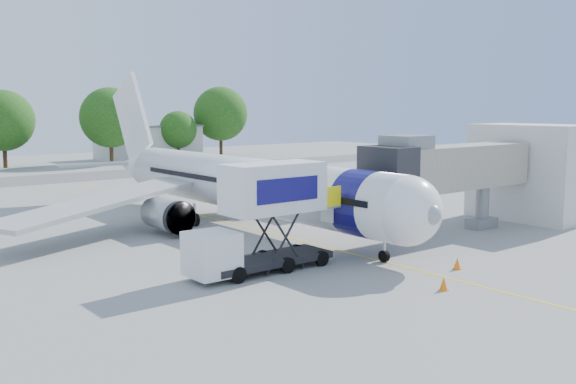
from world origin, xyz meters
TOP-DOWN VIEW (x-y plane):
  - ground at (0.00, 0.00)m, footprint 160.00×160.00m
  - guidance_line at (0.00, 0.00)m, footprint 0.15×70.00m
  - taxiway_strip at (0.00, 42.00)m, footprint 120.00×10.00m
  - aircraft at (0.00, 4.12)m, footprint 34.17×37.73m
  - jet_bridge at (7.99, -7.00)m, footprint 13.90×3.20m
  - terminal_stub at (18.50, -7.00)m, footprint 5.00×8.00m
  - catering_hiloader at (-6.26, -7.00)m, footprint 8.50×2.44m
  - ground_tug at (1.55, -17.94)m, footprint 4.03×2.54m
  - safety_cone_a at (-1.88, -14.91)m, footprint 0.40×0.40m
  - safety_cone_b at (1.76, -12.95)m, footprint 0.39×0.39m
  - outbuilding_right at (22.00, 62.00)m, footprint 16.40×7.40m
  - tree_d at (-0.80, 59.18)m, footprint 8.28×8.28m
  - tree_e at (12.92, 55.75)m, footprint 8.65×8.65m
  - tree_f at (25.39, 58.46)m, footprint 5.95×5.95m
  - tree_g at (34.02, 59.32)m, footprint 9.10×9.10m

SIDE VIEW (x-z plane):
  - ground at x=0.00m, z-range 0.00..0.00m
  - taxiway_strip at x=0.00m, z-range 0.00..0.01m
  - guidance_line at x=0.00m, z-range 0.00..0.01m
  - safety_cone_b at x=1.76m, z-range -0.01..0.61m
  - safety_cone_a at x=-1.88m, z-range -0.01..0.62m
  - ground_tug at x=1.55m, z-range 0.04..1.54m
  - outbuilding_right at x=22.00m, z-range 0.01..5.31m
  - catering_hiloader at x=-6.26m, z-range 0.01..5.51m
  - aircraft at x=0.00m, z-range -2.73..8.62m
  - terminal_stub at x=18.50m, z-range 0.00..7.00m
  - jet_bridge at x=7.99m, z-range 1.04..7.64m
  - tree_f at x=25.39m, z-range 0.80..8.39m
  - tree_d at x=-0.80m, z-range 1.13..11.68m
  - tree_e at x=12.92m, z-range 1.18..12.22m
  - tree_g at x=34.02m, z-range 1.24..12.84m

